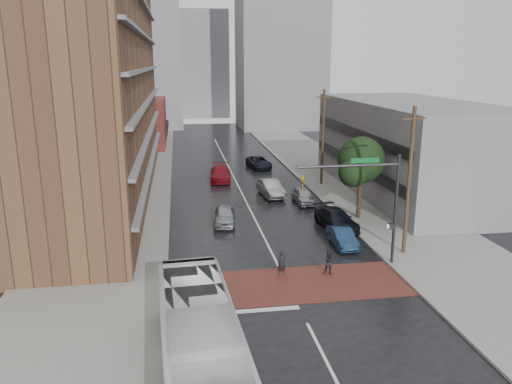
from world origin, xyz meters
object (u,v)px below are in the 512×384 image
transit_bus (201,351)px  pedestrian_a (282,263)px  car_travel_a (225,215)px  car_parked_far (303,196)px  suv_travel (259,162)px  car_parked_near (342,237)px  car_travel_c (220,173)px  pedestrian_b (329,263)px  car_travel_b (271,188)px  car_parked_mid (336,219)px

transit_bus → pedestrian_a: (5.40, 10.41, -1.00)m
car_travel_a → car_parked_far: car_travel_a is taller
car_parked_far → suv_travel: bearing=94.6°
transit_bus → car_parked_near: 18.17m
car_travel_c → suv_travel: (5.24, 5.92, -0.09)m
car_travel_a → pedestrian_a: bearing=-69.7°
transit_bus → pedestrian_b: bearing=47.2°
car_travel_a → car_travel_c: bearing=93.0°
pedestrian_b → car_travel_b: (-0.17, 18.79, 0.03)m
car_parked_near → car_parked_mid: bearing=79.8°
suv_travel → car_parked_mid: (2.32, -23.60, 0.05)m
pedestrian_a → suv_travel: (3.69, 31.63, -0.07)m
transit_bus → car_parked_mid: size_ratio=2.48×
pedestrian_b → car_travel_c: bearing=117.9°
pedestrian_a → car_parked_mid: (6.01, 8.02, -0.03)m
car_travel_b → suv_travel: (0.99, 13.28, -0.09)m
transit_bus → car_parked_near: (10.66, 14.66, -1.12)m
transit_bus → pedestrian_b: size_ratio=8.32×
transit_bus → car_travel_b: bearing=71.1°
pedestrian_a → suv_travel: size_ratio=0.31×
car_parked_near → car_parked_mid: size_ratio=0.76×
pedestrian_a → car_parked_far: (5.26, 15.49, -0.09)m
car_travel_a → car_parked_near: (7.79, -6.22, -0.08)m
suv_travel → car_parked_near: (1.57, -27.38, -0.05)m
car_travel_c → pedestrian_b: bearing=-75.3°
car_travel_b → car_parked_far: size_ratio=1.19×
car_travel_a → car_parked_far: size_ratio=1.05×
transit_bus → suv_travel: size_ratio=2.53×
suv_travel → car_parked_mid: bearing=-91.2°
car_parked_far → car_parked_near: bearing=-91.0°
pedestrian_a → car_travel_b: car_travel_b is taller
pedestrian_b → car_travel_a: pedestrian_b is taller
car_parked_mid → car_travel_c: bearing=104.5°
suv_travel → car_parked_far: size_ratio=1.25×
car_parked_mid → car_parked_far: 7.50m
car_travel_c → suv_travel: 7.90m
car_travel_b → transit_bus: bearing=-112.7°
car_travel_a → suv_travel: car_travel_a is taller
car_travel_b → suv_travel: bearing=78.8°
transit_bus → suv_travel: bearing=74.7°
car_travel_b → car_parked_mid: (3.31, -10.32, -0.05)m
pedestrian_a → car_parked_near: 6.76m
car_travel_c → car_parked_mid: bearing=-61.8°
pedestrian_b → car_parked_mid: size_ratio=0.30×
car_parked_far → car_travel_c: bearing=122.7°
pedestrian_a → car_parked_far: size_ratio=0.38×
pedestrian_b → car_parked_mid: pedestrian_b is taller
pedestrian_a → car_travel_a: pedestrian_a is taller
transit_bus → car_parked_far: transit_bus is taller
car_travel_b → car_travel_c: size_ratio=0.88×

